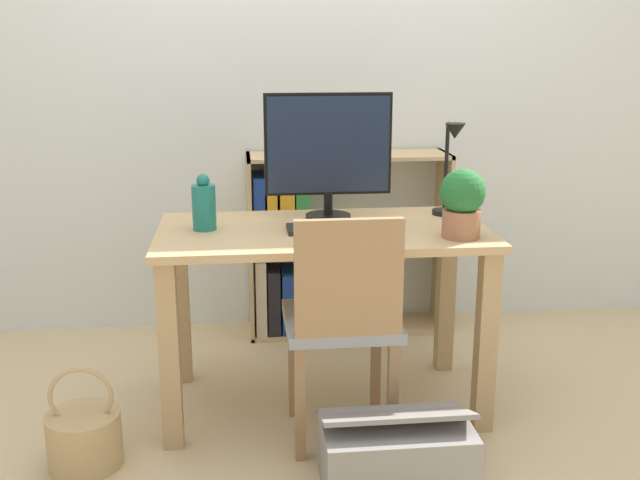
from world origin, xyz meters
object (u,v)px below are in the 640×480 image
(keyboard, at_px, (338,228))
(potted_plant, at_px, (462,202))
(bookshelf, at_px, (309,255))
(monitor, at_px, (328,149))
(storage_box, at_px, (396,454))
(vase, at_px, (204,205))
(chair, at_px, (343,318))
(basket, at_px, (84,437))
(desk_lamp, at_px, (450,160))

(keyboard, bearing_deg, potted_plant, -19.42)
(keyboard, distance_m, bookshelf, 0.89)
(monitor, xyz_separation_m, potted_plant, (0.44, -0.35, -0.15))
(monitor, distance_m, storage_box, 1.19)
(vase, xyz_separation_m, chair, (0.48, -0.34, -0.34))
(keyboard, relative_size, basket, 1.05)
(basket, bearing_deg, monitor, 30.38)
(monitor, relative_size, storage_box, 1.02)
(monitor, bearing_deg, bookshelf, 91.86)
(potted_plant, height_order, bookshelf, potted_plant)
(keyboard, distance_m, chair, 0.38)
(monitor, height_order, bookshelf, monitor)
(keyboard, relative_size, storage_box, 0.77)
(vase, bearing_deg, bookshelf, 58.28)
(chair, bearing_deg, storage_box, -56.75)
(keyboard, height_order, desk_lamp, desk_lamp)
(storage_box, bearing_deg, basket, 166.70)
(keyboard, distance_m, storage_box, 0.85)
(keyboard, height_order, storage_box, keyboard)
(potted_plant, xyz_separation_m, basket, (-1.35, -0.18, -0.76))
(desk_lamp, relative_size, basket, 1.05)
(bookshelf, height_order, basket, bookshelf)
(monitor, relative_size, chair, 0.58)
(vase, bearing_deg, storage_box, -46.09)
(vase, height_order, basket, vase)
(storage_box, bearing_deg, potted_plant, 53.85)
(chair, relative_size, basket, 2.38)
(monitor, distance_m, basket, 1.38)
(vase, height_order, bookshelf, vase)
(vase, xyz_separation_m, desk_lamp, (0.97, 0.09, 0.14))
(basket, bearing_deg, vase, 43.42)
(monitor, bearing_deg, basket, -149.62)
(vase, xyz_separation_m, bookshelf, (0.47, 0.75, -0.43))
(potted_plant, distance_m, bookshelf, 1.17)
(keyboard, distance_m, vase, 0.51)
(monitor, xyz_separation_m, chair, (-0.00, -0.48, -0.53))
(vase, relative_size, bookshelf, 0.22)
(desk_lamp, relative_size, bookshelf, 0.39)
(keyboard, bearing_deg, desk_lamp, 18.51)
(potted_plant, bearing_deg, monitor, 141.64)
(desk_lamp, xyz_separation_m, storage_box, (-0.35, -0.73, -0.84))
(potted_plant, xyz_separation_m, chair, (-0.45, -0.13, -0.38))
(vase, bearing_deg, basket, -136.58)
(keyboard, height_order, chair, chair)
(potted_plant, bearing_deg, keyboard, 160.58)
(monitor, distance_m, vase, 0.54)
(monitor, bearing_deg, chair, -90.35)
(monitor, xyz_separation_m, vase, (-0.49, -0.13, -0.19))
(monitor, relative_size, desk_lamp, 1.31)
(desk_lamp, relative_size, potted_plant, 1.53)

